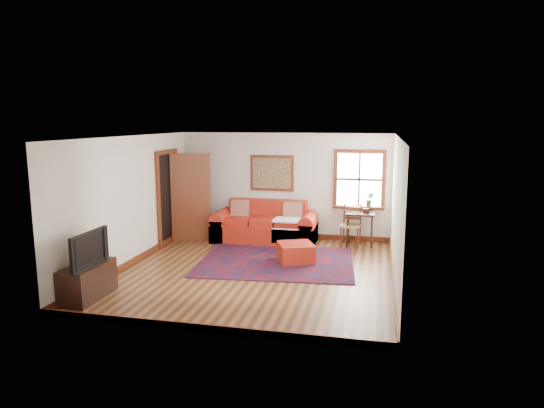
% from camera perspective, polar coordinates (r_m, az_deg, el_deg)
% --- Properties ---
extents(ground, '(5.50, 5.50, 0.00)m').
position_cam_1_polar(ground, '(9.17, -1.87, -7.89)').
color(ground, '#412311').
rests_on(ground, ground).
extents(room_envelope, '(5.04, 5.54, 2.52)m').
position_cam_1_polar(room_envelope, '(8.83, -1.90, 2.40)').
color(room_envelope, silver).
rests_on(room_envelope, ground).
extents(window, '(1.18, 0.20, 1.38)m').
position_cam_1_polar(window, '(11.27, 10.37, 2.14)').
color(window, white).
rests_on(window, ground).
extents(doorway, '(0.89, 1.08, 2.14)m').
position_cam_1_polar(doorway, '(11.28, -10.55, 0.88)').
color(doorway, black).
rests_on(doorway, ground).
extents(framed_artwork, '(1.05, 0.07, 0.85)m').
position_cam_1_polar(framed_artwork, '(11.52, -0.02, 3.65)').
color(framed_artwork, '#622915').
rests_on(framed_artwork, ground).
extents(persian_rug, '(3.23, 2.68, 0.02)m').
position_cam_1_polar(persian_rug, '(9.73, 0.51, -6.79)').
color(persian_rug, '#540C14').
rests_on(persian_rug, ground).
extents(red_leather_sofa, '(2.39, 0.99, 0.94)m').
position_cam_1_polar(red_leather_sofa, '(11.32, -0.80, -2.82)').
color(red_leather_sofa, '#A92315').
rests_on(red_leather_sofa, ground).
extents(red_ottoman, '(0.86, 0.86, 0.38)m').
position_cam_1_polar(red_ottoman, '(9.70, 2.82, -5.75)').
color(red_ottoman, '#A92315').
rests_on(red_ottoman, ground).
extents(side_table, '(0.63, 0.47, 0.75)m').
position_cam_1_polar(side_table, '(11.01, 10.33, -1.66)').
color(side_table, black).
rests_on(side_table, ground).
extents(ladder_back_chair, '(0.48, 0.46, 0.93)m').
position_cam_1_polar(ladder_back_chair, '(11.02, 9.31, -2.28)').
color(ladder_back_chair, tan).
rests_on(ladder_back_chair, ground).
extents(media_cabinet, '(0.45, 1.01, 0.55)m').
position_cam_1_polar(media_cabinet, '(8.29, -20.86, -8.51)').
color(media_cabinet, black).
rests_on(media_cabinet, ground).
extents(television, '(0.13, 0.96, 0.56)m').
position_cam_1_polar(television, '(8.07, -21.24, -4.91)').
color(television, black).
rests_on(television, media_cabinet).
extents(candle_hurricane, '(0.12, 0.12, 0.18)m').
position_cam_1_polar(candle_hurricane, '(8.49, -19.19, -5.42)').
color(candle_hurricane, silver).
rests_on(candle_hurricane, media_cabinet).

